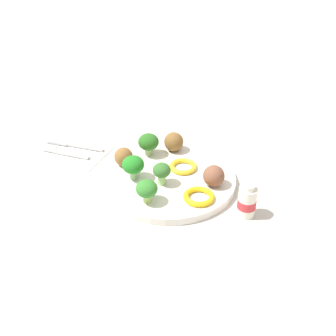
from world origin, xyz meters
The scene contains 15 objects.
ground_plane centered at (0.00, 0.00, 0.00)m, with size 4.00×4.00×0.00m, color beige.
plate centered at (0.00, 0.00, 0.01)m, with size 0.28×0.28×0.02m, color white.
broccoli_floret_front_left centered at (0.00, 0.03, 0.05)m, with size 0.04×0.04×0.05m.
broccoli_floret_mid_left centered at (0.06, 0.04, 0.05)m, with size 0.05×0.05×0.05m.
broccoli_floret_near_rim centered at (0.07, -0.06, 0.05)m, with size 0.05×0.05×0.05m.
broccoli_floret_mid_right centered at (0.00, 0.10, 0.05)m, with size 0.04×0.04×0.05m.
meatball_near_rim centered at (-0.10, -0.01, 0.04)m, with size 0.04×0.04×0.04m, color brown.
meatball_front_left centered at (0.10, 0.00, 0.04)m, with size 0.04×0.04×0.04m, color brown.
meatball_mid_left centered at (0.03, -0.10, 0.04)m, with size 0.04×0.04×0.04m, color brown.
pepper_ring_back_left centered at (-0.02, -0.04, 0.02)m, with size 0.06×0.06×0.01m, color yellow.
pepper_ring_front_left centered at (-0.09, 0.05, 0.02)m, with size 0.06×0.06×0.01m, color yellow.
napkin centered at (0.26, -0.02, 0.00)m, with size 0.17×0.12×0.01m, color white.
fork centered at (0.27, 0.00, 0.01)m, with size 0.12×0.03×0.01m.
knife centered at (0.27, -0.04, 0.01)m, with size 0.15×0.03×0.01m.
yogurt_bottle centered at (-0.18, 0.03, 0.03)m, with size 0.04×0.04×0.07m.
Camera 1 is at (-0.32, 0.70, 0.54)m, focal length 47.97 mm.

